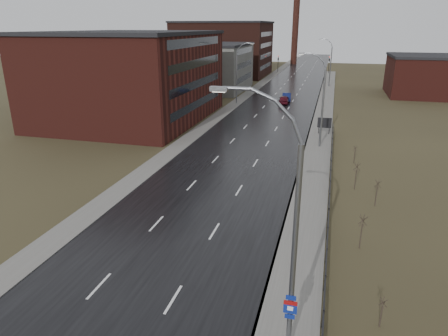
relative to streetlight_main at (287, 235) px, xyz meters
The scene contains 24 objects.
road 58.93m from the streetlight_main, 98.31° to the left, with size 14.00×300.00×0.06m, color black.
sidewalk_right 33.54m from the streetlight_main, 89.78° to the left, with size 3.20×180.00×0.18m, color #595651.
curb_right 33.57m from the streetlight_main, 92.42° to the left, with size 0.16×180.00×0.18m, color slate.
sidewalk_left 60.65m from the streetlight_main, 106.04° to the left, with size 2.40×260.00×0.12m, color #595651.
warehouse_near 52.13m from the streetlight_main, 124.42° to the left, with size 22.44×28.56×13.50m.
warehouse_mid 80.48m from the streetlight_main, 109.20° to the left, with size 16.32×20.40×10.50m.
warehouse_far 110.59m from the streetlight_main, 106.53° to the left, with size 26.52×24.48×15.50m.
building_right 82.95m from the streetlight_main, 74.74° to the left, with size 18.36×16.32×8.50m.
smokestack 149.01m from the streetlight_main, 95.58° to the left, with size 2.70×2.70×30.70m.
streetlight_main is the anchor object (origin of this frame).
streetlight_right_mid 34.01m from the streetlight_main, 89.95° to the left, with size 3.36×0.28×11.35m.
streetlight_left 62.15m from the streetlight_main, 105.08° to the left, with size 3.36×0.28×11.35m.
streetlight_right_far 88.01m from the streetlight_main, 89.98° to the left, with size 3.36×0.28×11.35m.
guardrail 17.27m from the streetlight_main, 83.61° to the left, with size 0.10×53.05×1.10m.
shrub_b 7.46m from the streetlight_main, 31.38° to the left, with size 0.41×0.43×1.69m.
shrub_c 12.11m from the streetlight_main, 69.04° to the left, with size 0.58×0.61×2.46m.
shrub_d 19.27m from the streetlight_main, 72.63° to the left, with size 0.55×0.58×2.33m.
shrub_e 22.02m from the streetlight_main, 79.19° to the left, with size 0.61×0.65×2.60m.
shrub_f 29.71m from the streetlight_main, 81.65° to the left, with size 0.47×0.49×1.95m.
billboard 40.54m from the streetlight_main, 89.11° to the left, with size 1.87×0.17×2.45m.
traffic_light_left 119.16m from the streetlight_main, 97.95° to the left, with size 0.58×2.73×5.30m.
traffic_light_right 118.01m from the streetlight_main, 90.23° to the left, with size 0.58×2.73×5.30m.
car_near 65.91m from the streetlight_main, 96.51° to the left, with size 1.64×4.71×1.55m, color #0E1647.
car_far 62.80m from the streetlight_main, 96.94° to the left, with size 1.90×4.72×1.61m, color #430B15.
Camera 1 is at (9.75, -12.87, 14.25)m, focal length 32.00 mm.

